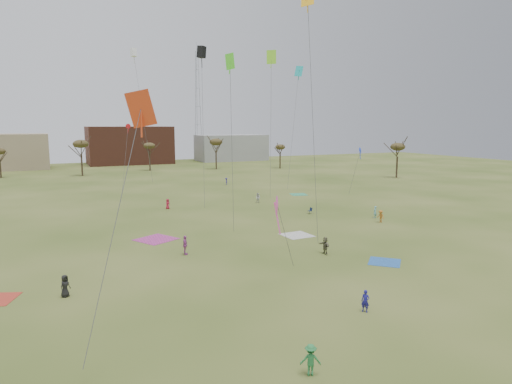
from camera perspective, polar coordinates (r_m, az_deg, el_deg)
name	(u,v)px	position (r m, az deg, el deg)	size (l,w,h in m)	color
ground	(316,276)	(38.77, 7.68, -10.48)	(260.00, 260.00, 0.00)	#364A17
flyer_near_center	(311,360)	(24.38, 6.93, -20.37)	(1.06, 0.61, 1.64)	#27753B
flyer_near_right	(365,301)	(32.15, 13.69, -13.29)	(0.55, 0.36, 1.52)	navy
spectator_fore_c	(325,245)	(44.93, 8.74, -6.71)	(1.57, 0.50, 1.69)	brown
flyer_mid_a	(65,286)	(36.59, -23.06, -10.90)	(0.81, 0.53, 1.66)	black
flyer_mid_b	(381,216)	(60.64, 15.52, -2.98)	(1.04, 0.60, 1.61)	#AE6520
flyer_mid_c	(375,212)	(63.29, 14.85, -2.47)	(0.60, 0.39, 1.64)	#71B4BC
spectator_mid_d	(185,245)	(44.64, -8.97, -6.68)	(1.11, 0.46, 1.90)	#AC479B
spectator_mid_e	(258,198)	(73.11, 0.25, -0.75)	(0.77, 0.60, 1.59)	#B8B8B8
flyer_far_b	(168,204)	(69.06, -11.13, -1.48)	(0.75, 0.48, 1.52)	#AC1D37
flyer_far_c	(226,181)	(94.95, -3.79, 1.35)	(0.96, 0.55, 1.48)	navy
blanket_blue	(385,262)	(43.67, 15.99, -8.55)	(2.79, 2.79, 0.03)	#2960B1
blanket_cream	(297,235)	(52.04, 5.19, -5.49)	(3.17, 3.17, 0.03)	beige
blanket_plum	(156,239)	(51.24, -12.56, -5.88)	(3.78, 3.78, 0.03)	#AF3587
blanket_olive	(299,194)	(82.12, 5.42, -0.32)	(2.87, 2.87, 0.03)	#389B6B
camp_chair_right	(310,212)	(64.56, 6.84, -2.53)	(0.62, 0.58, 0.87)	#142038
kites_aloft	(183,69)	(72.83, -9.28, 15.13)	(67.09, 73.52, 26.83)	red
tree_line	(125,148)	(111.32, -16.28, 5.36)	(117.44, 49.32, 8.91)	#3A2B1E
building_brick	(129,145)	(152.93, -15.75, 5.75)	(26.00, 16.00, 12.00)	brown
building_grey	(231,148)	(160.58, -3.15, 5.63)	(24.00, 12.00, 9.00)	gray
radio_tower	(197,106)	(163.70, -7.43, 10.78)	(1.51, 1.72, 41.00)	#9EA3A8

